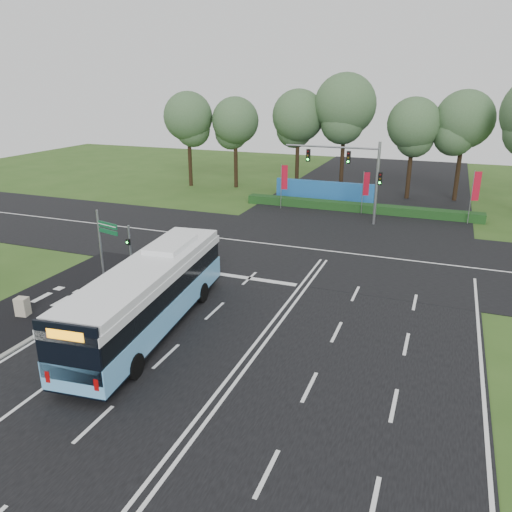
{
  "coord_description": "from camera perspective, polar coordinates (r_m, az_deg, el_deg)",
  "views": [
    {
      "loc": [
        7.47,
        -21.75,
        11.62
      ],
      "look_at": [
        -1.7,
        2.0,
        2.7
      ],
      "focal_mm": 35.0,
      "sensor_mm": 36.0,
      "label": 1
    }
  ],
  "objects": [
    {
      "name": "pedestrian_signal",
      "position": [
        32.16,
        -14.22,
        0.86
      ],
      "size": [
        0.31,
        0.41,
        3.24
      ],
      "rotation": [
        0.0,
        0.0,
        -0.43
      ],
      "color": "gray",
      "rests_on": "ground"
    },
    {
      "name": "blue_hoarding",
      "position": [
        51.17,
        7.77,
        7.27
      ],
      "size": [
        10.0,
        0.3,
        2.2
      ],
      "primitive_type": "cube",
      "color": "#1E5EA7",
      "rests_on": "ground"
    },
    {
      "name": "utility_cabinet",
      "position": [
        28.81,
        -25.14,
        -5.3
      ],
      "size": [
        0.7,
        0.61,
        1.04
      ],
      "primitive_type": "cube",
      "rotation": [
        0.0,
        0.0,
        0.17
      ],
      "color": "#C1B49B",
      "rests_on": "ground"
    },
    {
      "name": "hedge",
      "position": [
        48.17,
        11.66,
        5.44
      ],
      "size": [
        22.0,
        1.2,
        0.8
      ],
      "primitive_type": "cube",
      "color": "#183D16",
      "rests_on": "ground"
    },
    {
      "name": "city_bus",
      "position": [
        24.72,
        -12.08,
        -4.35
      ],
      "size": [
        4.1,
        13.22,
        3.73
      ],
      "rotation": [
        0.0,
        0.0,
        0.11
      ],
      "color": "#68B6F1",
      "rests_on": "ground"
    },
    {
      "name": "kerb_strip",
      "position": [
        28.17,
        -20.12,
        -6.18
      ],
      "size": [
        0.25,
        18.0,
        0.12
      ],
      "primitive_type": "cube",
      "color": "gray",
      "rests_on": "ground"
    },
    {
      "name": "bike_path",
      "position": [
        29.74,
        -23.64,
        -5.35
      ],
      "size": [
        5.0,
        18.0,
        0.06
      ],
      "primitive_type": "cube",
      "color": "black",
      "rests_on": "ground"
    },
    {
      "name": "banner_flag_right",
      "position": [
        46.28,
        23.75,
        6.97
      ],
      "size": [
        0.64,
        0.31,
        4.64
      ],
      "rotation": [
        0.0,
        0.0,
        0.4
      ],
      "color": "gray",
      "rests_on": "ground"
    },
    {
      "name": "eucalyptus_row",
      "position": [
        53.75,
        13.81,
        15.21
      ],
      "size": [
        47.19,
        10.09,
        12.6
      ],
      "color": "black",
      "rests_on": "ground"
    },
    {
      "name": "ground",
      "position": [
        25.76,
        1.95,
        -7.51
      ],
      "size": [
        120.0,
        120.0,
        0.0
      ],
      "primitive_type": "plane",
      "color": "#2F511B",
      "rests_on": "ground"
    },
    {
      "name": "street_sign",
      "position": [
        31.03,
        -17.03,
        1.91
      ],
      "size": [
        1.7,
        0.52,
        4.49
      ],
      "rotation": [
        0.0,
        0.0,
        -0.26
      ],
      "color": "gray",
      "rests_on": "ground"
    },
    {
      "name": "banner_flag_mid",
      "position": [
        46.9,
        12.39,
        7.79
      ],
      "size": [
        0.56,
        0.25,
        3.97
      ],
      "rotation": [
        0.0,
        0.0,
        0.37
      ],
      "color": "gray",
      "rests_on": "ground"
    },
    {
      "name": "banner_flag_left",
      "position": [
        47.97,
        3.18,
        8.69
      ],
      "size": [
        0.6,
        0.26,
        4.28
      ],
      "rotation": [
        0.0,
        0.0,
        0.35
      ],
      "color": "gray",
      "rests_on": "ground"
    },
    {
      "name": "road_main",
      "position": [
        25.75,
        1.95,
        -7.47
      ],
      "size": [
        20.0,
        120.0,
        0.04
      ],
      "primitive_type": "cube",
      "color": "black",
      "rests_on": "ground"
    },
    {
      "name": "traffic_light_gantry",
      "position": [
        43.43,
        11.38,
        9.72
      ],
      "size": [
        8.41,
        0.28,
        7.0
      ],
      "color": "gray",
      "rests_on": "ground"
    },
    {
      "name": "road_cross",
      "position": [
        36.46,
        8.19,
        0.56
      ],
      "size": [
        120.0,
        14.0,
        0.05
      ],
      "primitive_type": "cube",
      "color": "black",
      "rests_on": "ground"
    }
  ]
}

